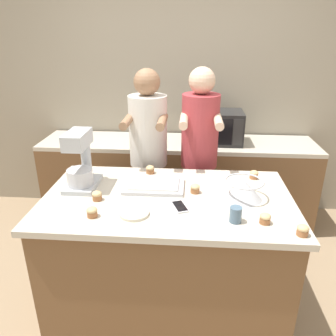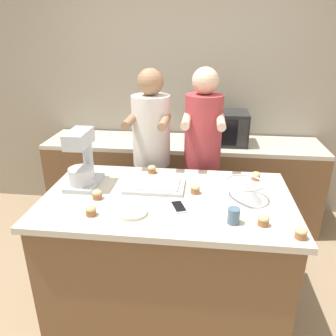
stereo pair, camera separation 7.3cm
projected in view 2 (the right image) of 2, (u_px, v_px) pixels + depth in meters
name	position (u px, v px, depth m)	size (l,w,h in m)	color
ground_plane	(167.00, 308.00, 2.48)	(16.00, 16.00, 0.00)	#937A5B
back_wall	(185.00, 91.00, 3.50)	(10.00, 0.06, 2.70)	gray
island_counter	(167.00, 256.00, 2.30)	(1.61, 0.94, 0.95)	brown
back_counter	(182.00, 181.00, 3.53)	(2.80, 0.60, 0.90)	brown
person_left	(152.00, 163.00, 2.81)	(0.33, 0.50, 1.68)	#33384C
person_right	(202.00, 164.00, 2.76)	(0.32, 0.49, 1.70)	brown
stand_mixer	(82.00, 162.00, 2.21)	(0.20, 0.30, 0.39)	#B2B7BC
mixing_bowl	(244.00, 190.00, 2.05)	(0.25, 0.25, 0.12)	#BCBCC1
baking_tray	(155.00, 185.00, 2.23)	(0.40, 0.27, 0.04)	#BCBCC1
microwave_oven	(224.00, 128.00, 3.25)	(0.46, 0.36, 0.32)	black
cell_phone	(179.00, 207.00, 1.98)	(0.12, 0.16, 0.01)	silver
drinking_glass	(234.00, 216.00, 1.80)	(0.07, 0.07, 0.09)	slate
small_plate	(133.00, 213.00, 1.91)	(0.17, 0.17, 0.02)	beige
cupcake_0	(79.00, 171.00, 2.43)	(0.06, 0.06, 0.06)	#9E6038
cupcake_1	(152.00, 169.00, 2.46)	(0.06, 0.06, 0.06)	#9E6038
cupcake_2	(91.00, 210.00, 1.89)	(0.06, 0.06, 0.06)	#9E6038
cupcake_3	(256.00, 176.00, 2.34)	(0.06, 0.06, 0.06)	#9E6038
cupcake_4	(301.00, 233.00, 1.68)	(0.06, 0.06, 0.06)	#9E6038
cupcake_5	(263.00, 220.00, 1.79)	(0.06, 0.06, 0.06)	#9E6038
cupcake_6	(195.00, 189.00, 2.15)	(0.06, 0.06, 0.06)	#9E6038
cupcake_7	(97.00, 194.00, 2.08)	(0.06, 0.06, 0.06)	#9E6038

